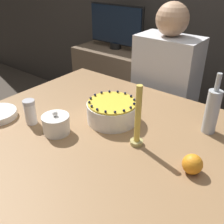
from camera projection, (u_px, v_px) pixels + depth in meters
dining_table at (106, 155)px, 1.20m from camera, size 1.36×1.14×0.74m
cake at (112, 111)px, 1.25m from camera, size 0.24×0.24×0.11m
sugar_bowl at (56, 124)px, 1.16m from camera, size 0.12×0.12×0.11m
sugar_shaker at (30, 112)px, 1.22m from camera, size 0.06×0.06×0.12m
candle at (138, 122)px, 1.05m from camera, size 0.05×0.05×0.27m
bottle at (212, 111)px, 1.13m from camera, size 0.06×0.06×0.28m
orange_fruit_0 at (192, 164)px, 0.94m from camera, size 0.07×0.07×0.07m
person_man_blue_shirt at (163, 106)px, 1.84m from camera, size 0.40×0.34×1.22m
side_cabinet at (115, 86)px, 2.54m from camera, size 0.69×0.45×0.74m
tv_monitor at (116, 26)px, 2.26m from camera, size 0.55×0.10×0.37m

